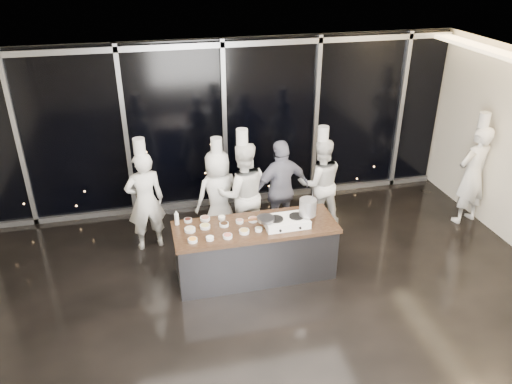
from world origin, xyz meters
TOP-DOWN VIEW (x-y plane):
  - ground at (0.00, 0.00)m, footprint 9.00×9.00m
  - room_shell at (0.18, 0.00)m, footprint 9.02×7.02m
  - window_wall at (0.00, 3.43)m, footprint 8.90×0.11m
  - demo_counter at (0.00, 0.90)m, footprint 2.46×0.86m
  - stove at (0.45, 0.80)m, footprint 0.66×0.43m
  - frying_pan at (0.12, 0.79)m, footprint 0.46×0.27m
  - stock_pot at (0.78, 0.80)m, footprint 0.26×0.26m
  - prep_bowls at (-0.49, 0.93)m, footprint 1.37×0.72m
  - squeeze_bottle at (-1.14, 1.20)m, footprint 0.07×0.07m
  - chef_far_left at (-1.58, 2.12)m, footprint 0.70×0.53m
  - chef_left at (-0.35, 2.15)m, footprint 0.91×0.71m
  - chef_center at (0.03, 1.94)m, footprint 0.89×0.70m
  - guest at (0.71, 1.98)m, footprint 1.11×0.64m
  - chef_right at (1.49, 2.17)m, footprint 0.85×0.68m
  - chef_side at (4.20, 1.65)m, footprint 0.78×0.61m

SIDE VIEW (x-z plane):
  - ground at x=0.00m, z-range 0.00..0.00m
  - demo_counter at x=0.00m, z-range 0.00..0.90m
  - chef_left at x=-0.35m, z-range -0.10..1.77m
  - chef_right at x=1.49m, z-range -0.10..1.80m
  - chef_far_left at x=-1.58m, z-range -0.10..1.88m
  - guest at x=0.71m, z-range 0.00..1.79m
  - chef_center at x=0.03m, z-range -0.11..1.95m
  - prep_bowls at x=-0.49m, z-range 0.90..0.95m
  - chef_side at x=4.20m, z-range -0.10..2.01m
  - stove at x=0.45m, z-range 0.89..1.03m
  - squeeze_bottle at x=-1.14m, z-range 0.89..1.13m
  - frying_pan at x=0.12m, z-range 1.04..1.09m
  - stock_pot at x=0.78m, z-range 1.04..1.29m
  - window_wall at x=0.00m, z-range 0.00..3.20m
  - room_shell at x=0.18m, z-range 0.64..3.85m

